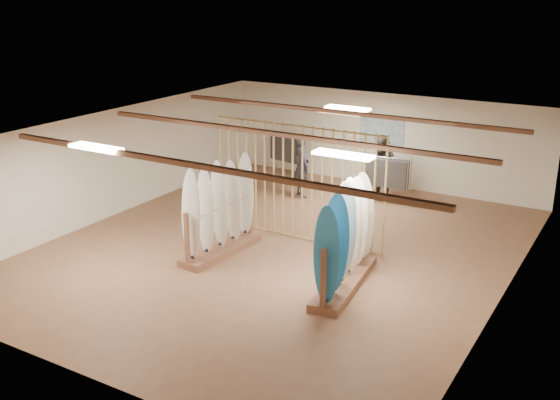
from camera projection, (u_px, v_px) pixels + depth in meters
The scene contains 16 objects.
floor at pixel (280, 249), 15.18m from camera, with size 12.00×12.00×0.00m, color #916346.
ceiling at pixel (280, 131), 14.29m from camera, with size 12.00×12.00×0.00m, color gray.
wall_back at pixel (381, 139), 19.64m from camera, with size 12.00×12.00×0.00m, color white.
wall_front at pixel (77, 296), 9.83m from camera, with size 12.00×12.00×0.00m, color white.
wall_left at pixel (116, 162), 17.15m from camera, with size 12.00×12.00×0.00m, color white.
wall_right at pixel (508, 232), 12.32m from camera, with size 12.00×12.00×0.00m, color white.
ceiling_slats at pixel (280, 134), 14.32m from camera, with size 9.50×6.12×0.10m, color brown.
light_panels at pixel (280, 133), 14.31m from camera, with size 1.20×0.35×0.06m, color white.
bamboo_partition at pixel (297, 183), 15.39m from camera, with size 4.45×0.05×2.78m.
poster at pixel (382, 133), 19.56m from camera, with size 1.40×0.03×0.90m, color #357CBB.
rack_left at pixel (220, 223), 14.70m from camera, with size 0.77×2.30×2.16m.
rack_right at pixel (345, 252), 13.09m from camera, with size 0.96×2.80×2.21m.
clothing_rack_a at pixel (287, 149), 20.73m from camera, with size 1.22×0.55×1.33m.
clothing_rack_b at pixel (387, 173), 18.07m from camera, with size 1.26×0.39×1.36m.
shopper_a at pixel (302, 162), 18.59m from camera, with size 0.76×0.51×2.08m, color #25242C.
shopper_b at pixel (382, 164), 18.35m from camera, with size 1.01×0.79×2.10m, color #372E2A.
Camera 1 is at (7.14, -12.09, 5.87)m, focal length 42.00 mm.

